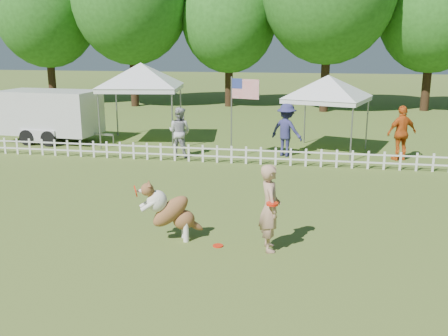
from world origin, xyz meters
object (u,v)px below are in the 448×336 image
flag_pole (231,118)px  spectator_c (402,133)px  canopy_tent_right (327,115)px  spectator_a (180,132)px  canopy_tent_left (142,104)px  handler (270,208)px  spectator_b (286,130)px  cargo_trailer (51,116)px  frisbee_on_turf (218,246)px  dog (172,211)px

flag_pole → spectator_c: 5.93m
canopy_tent_right → spectator_a: size_ratio=1.58×
canopy_tent_left → spectator_a: (2.18, -2.28, -0.69)m
flag_pole → spectator_c: (5.86, 0.81, -0.48)m
handler → spectator_c: spectator_c is taller
flag_pole → spectator_b: size_ratio=1.51×
canopy_tent_left → cargo_trailer: bearing=178.7°
spectator_b → frisbee_on_turf: bearing=112.5°
frisbee_on_turf → spectator_a: size_ratio=0.12×
flag_pole → spectator_a: flag_pole is taller
handler → cargo_trailer: 13.84m
canopy_tent_left → spectator_c: size_ratio=1.65×
cargo_trailer → spectator_c: 13.77m
dog → handler: bearing=-27.0°
canopy_tent_right → flag_pole: (-3.30, -1.74, 0.04)m
canopy_tent_left → cargo_trailer: canopy_tent_left is taller
handler → canopy_tent_right: 9.65m
cargo_trailer → dog: bearing=-46.1°
handler → canopy_tent_left: canopy_tent_left is taller
cargo_trailer → flag_pole: size_ratio=1.70×
handler → frisbee_on_turf: bearing=77.2°
handler → canopy_tent_right: (1.23, 9.55, 0.53)m
frisbee_on_turf → canopy_tent_left: 11.46m
cargo_trailer → spectator_b: size_ratio=2.57×
canopy_tent_left → spectator_c: bearing=-17.1°
canopy_tent_right → dog: bearing=-91.8°
dog → frisbee_on_turf: (0.99, -0.12, -0.64)m
handler → spectator_b: (-0.18, 8.55, 0.08)m
flag_pole → spectator_a: size_ratio=1.62×
frisbee_on_turf → spectator_c: bearing=60.9°
frisbee_on_turf → cargo_trailer: bearing=132.7°
canopy_tent_right → spectator_c: canopy_tent_right is taller
flag_pole → canopy_tent_right: bearing=45.5°
cargo_trailer → frisbee_on_turf: bearing=-43.1°
canopy_tent_left → spectator_b: size_ratio=1.66×
dog → cargo_trailer: size_ratio=0.26×
dog → canopy_tent_left: (-4.11, 10.03, 0.93)m
spectator_a → spectator_b: spectator_b is taller
dog → spectator_b: 8.67m
canopy_tent_left → spectator_c: (9.92, -1.49, -0.62)m
dog → spectator_c: bearing=31.2°
frisbee_on_turf → canopy_tent_right: canopy_tent_right is taller
spectator_b → canopy_tent_right: bearing=-116.6°
canopy_tent_right → cargo_trailer: bearing=-163.2°
flag_pole → spectator_c: flag_pole is taller
canopy_tent_left → flag_pole: canopy_tent_left is taller
handler → canopy_tent_left: (-6.13, 10.11, 0.71)m
spectator_a → spectator_b: (3.77, 0.72, 0.06)m
frisbee_on_turf → flag_pole: bearing=97.5°
canopy_tent_right → spectator_c: 2.76m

